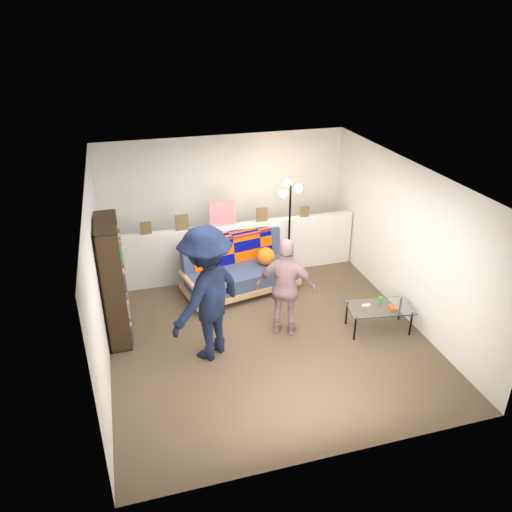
% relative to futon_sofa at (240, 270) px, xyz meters
% --- Properties ---
extents(ground, '(5.00, 5.00, 0.00)m').
position_rel_futon_sofa_xyz_m(ground, '(0.04, -1.26, -0.38)').
color(ground, brown).
rests_on(ground, ground).
extents(room_shell, '(4.60, 5.05, 2.45)m').
position_rel_futon_sofa_xyz_m(room_shell, '(0.04, -0.79, 1.29)').
color(room_shell, silver).
rests_on(room_shell, ground).
extents(half_wall_ledge, '(4.45, 0.15, 1.00)m').
position_rel_futon_sofa_xyz_m(half_wall_ledge, '(0.04, 0.54, 0.12)').
color(half_wall_ledge, silver).
rests_on(half_wall_ledge, ground).
extents(ledge_decor, '(2.97, 0.02, 0.45)m').
position_rel_futon_sofa_xyz_m(ledge_decor, '(-0.19, 0.52, 0.79)').
color(ledge_decor, brown).
rests_on(ledge_decor, half_wall_ledge).
extents(futon_sofa, '(2.05, 1.25, 0.82)m').
position_rel_futon_sofa_xyz_m(futon_sofa, '(0.00, 0.00, 0.00)').
color(futon_sofa, tan).
rests_on(futon_sofa, ground).
extents(bookshelf, '(0.30, 0.91, 1.81)m').
position_rel_futon_sofa_xyz_m(bookshelf, '(-2.04, -0.81, 0.46)').
color(bookshelf, black).
rests_on(bookshelf, ground).
extents(coffee_table, '(1.01, 0.65, 0.49)m').
position_rel_futon_sofa_xyz_m(coffee_table, '(1.71, -1.73, -0.01)').
color(coffee_table, black).
rests_on(coffee_table, ground).
extents(floor_lamp, '(0.41, 0.33, 1.74)m').
position_rel_futon_sofa_xyz_m(floor_lamp, '(1.01, 0.41, 0.85)').
color(floor_lamp, black).
rests_on(floor_lamp, ground).
extents(person_left, '(1.41, 1.34, 1.92)m').
position_rel_futon_sofa_xyz_m(person_left, '(-0.85, -1.60, 0.58)').
color(person_left, black).
rests_on(person_left, ground).
extents(person_right, '(0.96, 0.73, 1.51)m').
position_rel_futon_sofa_xyz_m(person_right, '(0.34, -1.40, 0.37)').
color(person_right, pink).
rests_on(person_right, ground).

